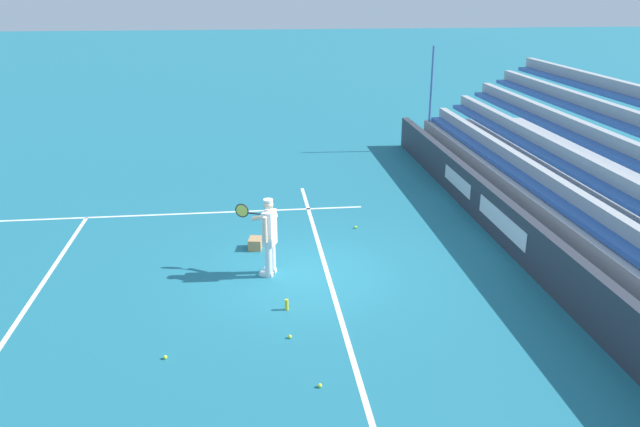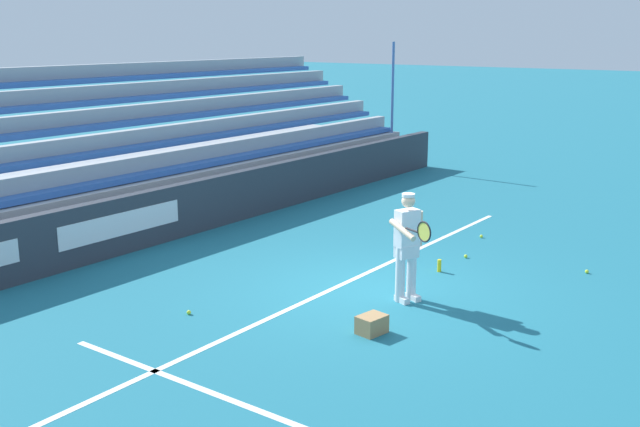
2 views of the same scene
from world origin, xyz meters
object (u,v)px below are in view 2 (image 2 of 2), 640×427
at_px(tennis_ball_toward_net, 587,272).
at_px(water_bottle, 439,266).
at_px(ball_box_cardboard, 372,324).
at_px(tennis_ball_on_baseline, 466,256).
at_px(tennis_player, 407,246).
at_px(tennis_ball_far_right, 481,236).
at_px(tennis_ball_near_player, 189,312).

relative_size(tennis_ball_toward_net, water_bottle, 0.30).
relative_size(ball_box_cardboard, tennis_ball_on_baseline, 6.06).
bearing_deg(ball_box_cardboard, tennis_player, -169.15).
distance_m(tennis_player, tennis_ball_on_baseline, 2.81).
bearing_deg(ball_box_cardboard, water_bottle, -170.05).
distance_m(tennis_player, tennis_ball_toward_net, 3.69).
distance_m(tennis_ball_far_right, tennis_ball_near_player, 6.82).
distance_m(tennis_player, water_bottle, 1.82).
relative_size(tennis_ball_far_right, water_bottle, 0.30).
bearing_deg(tennis_ball_near_player, tennis_ball_toward_net, 142.82).
relative_size(ball_box_cardboard, tennis_ball_far_right, 6.06).
xyz_separation_m(tennis_ball_far_right, tennis_ball_near_player, (6.60, -1.71, 0.00)).
bearing_deg(tennis_ball_far_right, ball_box_cardboard, 8.98).
distance_m(tennis_ball_far_right, water_bottle, 2.55).
relative_size(tennis_ball_far_right, tennis_ball_near_player, 1.00).
distance_m(tennis_player, ball_box_cardboard, 1.65).
xyz_separation_m(tennis_player, tennis_ball_far_right, (-4.15, -0.61, -0.86)).
bearing_deg(tennis_player, tennis_ball_far_right, -171.68).
relative_size(ball_box_cardboard, tennis_ball_near_player, 6.06).
xyz_separation_m(tennis_player, tennis_ball_on_baseline, (-2.66, -0.25, -0.86)).
height_order(ball_box_cardboard, tennis_ball_near_player, ball_box_cardboard).
relative_size(tennis_ball_near_player, water_bottle, 0.30).
xyz_separation_m(tennis_player, tennis_ball_toward_net, (-3.07, 1.87, -0.86)).
height_order(tennis_player, water_bottle, tennis_player).
height_order(tennis_ball_near_player, tennis_ball_on_baseline, same).
xyz_separation_m(tennis_ball_near_player, water_bottle, (-4.07, 2.05, 0.08)).
bearing_deg(tennis_ball_toward_net, tennis_player, -31.41).
distance_m(tennis_ball_near_player, water_bottle, 4.56).
bearing_deg(ball_box_cardboard, tennis_ball_on_baseline, -172.75).
distance_m(tennis_ball_toward_net, water_bottle, 2.58).
relative_size(tennis_ball_on_baseline, water_bottle, 0.30).
bearing_deg(tennis_ball_far_right, water_bottle, 7.78).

